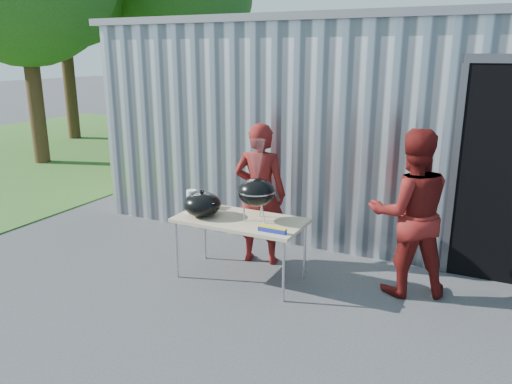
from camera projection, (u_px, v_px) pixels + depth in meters
The scene contains 11 objects.
ground at pixel (231, 294), 5.58m from camera, with size 80.00×80.00×0.00m, color #38383B.
building at pixel (402, 116), 8.74m from camera, with size 8.20×6.20×3.10m.
grass_patch at pixel (62, 144), 14.60m from camera, with size 10.00×12.00×0.02m, color #2D591E.
folding_table at pixel (240, 222), 5.80m from camera, with size 1.50×0.75×0.75m.
kettle_grill at pixel (256, 185), 5.63m from camera, with size 0.43×0.43×0.93m.
grill_lid at pixel (202, 204), 5.85m from camera, with size 0.44×0.44×0.32m.
paper_towels at pixel (192, 201), 5.97m from camera, with size 0.12×0.12×0.28m, color white.
white_tub at pixel (209, 204), 6.19m from camera, with size 0.20×0.15×0.10m, color white.
foil_box at pixel (272, 230), 5.34m from camera, with size 0.32×0.05×0.06m.
person_cook at pixel (260, 194), 6.25m from camera, with size 0.66×0.43×1.80m, color maroon.
person_bystander at pixel (410, 213), 5.42m from camera, with size 0.90×0.70×1.85m, color maroon.
Camera 1 is at (2.50, -4.42, 2.61)m, focal length 35.00 mm.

